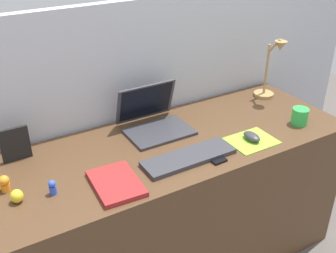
# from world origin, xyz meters

# --- Properties ---
(back_wall) EXTENTS (2.95, 0.05, 1.31)m
(back_wall) POSITION_xyz_m (0.00, 0.35, 0.66)
(back_wall) COLOR #B2B7C1
(back_wall) RESTS_ON ground_plane
(desk) EXTENTS (1.75, 0.62, 0.74)m
(desk) POSITION_xyz_m (0.00, 0.00, 0.37)
(desk) COLOR #4C331E
(desk) RESTS_ON ground_plane
(laptop) EXTENTS (0.30, 0.27, 0.21)m
(laptop) POSITION_xyz_m (0.02, 0.16, 0.79)
(laptop) COLOR #333338
(laptop) RESTS_ON desk
(keyboard) EXTENTS (0.41, 0.13, 0.02)m
(keyboard) POSITION_xyz_m (0.02, -0.15, 0.75)
(keyboard) COLOR #333338
(keyboard) RESTS_ON desk
(mousepad) EXTENTS (0.21, 0.17, 0.00)m
(mousepad) POSITION_xyz_m (0.35, -0.17, 0.74)
(mousepad) COLOR #8CDB33
(mousepad) RESTS_ON desk
(mouse) EXTENTS (0.06, 0.10, 0.03)m
(mouse) POSITION_xyz_m (0.35, -0.17, 0.76)
(mouse) COLOR #333338
(mouse) RESTS_ON mousepad
(cell_phone) EXTENTS (0.07, 0.13, 0.01)m
(cell_phone) POSITION_xyz_m (0.12, -0.19, 0.74)
(cell_phone) COLOR black
(cell_phone) RESTS_ON desk
(desk_lamp) EXTENTS (0.11, 0.16, 0.35)m
(desk_lamp) POSITION_xyz_m (0.74, 0.14, 0.90)
(desk_lamp) COLOR #A5844C
(desk_lamp) RESTS_ON desk
(notebook_pad) EXTENTS (0.18, 0.25, 0.02)m
(notebook_pad) POSITION_xyz_m (-0.32, -0.16, 0.75)
(notebook_pad) COLOR maroon
(notebook_pad) RESTS_ON desk
(picture_frame) EXTENTS (0.12, 0.02, 0.15)m
(picture_frame) POSITION_xyz_m (-0.60, 0.21, 0.81)
(picture_frame) COLOR black
(picture_frame) RESTS_ON desk
(coffee_mug) EXTENTS (0.08, 0.08, 0.08)m
(coffee_mug) POSITION_xyz_m (0.66, -0.16, 0.78)
(coffee_mug) COLOR green
(coffee_mug) RESTS_ON desk
(toy_figurine_yellow) EXTENTS (0.05, 0.05, 0.05)m
(toy_figurine_yellow) POSITION_xyz_m (-0.67, -0.07, 0.77)
(toy_figurine_yellow) COLOR yellow
(toy_figurine_yellow) RESTS_ON desk
(toy_figurine_orange) EXTENTS (0.04, 0.04, 0.07)m
(toy_figurine_orange) POSITION_xyz_m (-0.69, 0.02, 0.77)
(toy_figurine_orange) COLOR orange
(toy_figurine_orange) RESTS_ON desk
(toy_figurine_blue) EXTENTS (0.03, 0.03, 0.06)m
(toy_figurine_blue) POSITION_xyz_m (-0.54, -0.09, 0.77)
(toy_figurine_blue) COLOR blue
(toy_figurine_blue) RESTS_ON desk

